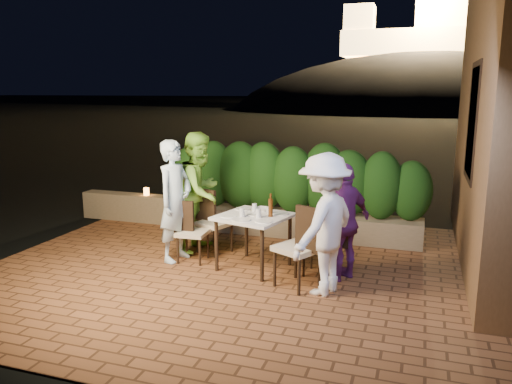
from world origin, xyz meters
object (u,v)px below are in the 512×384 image
at_px(beer_bottle, 271,205).
at_px(chair_right_front, 298,246).
at_px(bowl, 263,209).
at_px(dining_table, 254,242).
at_px(chair_left_front, 193,231).
at_px(chair_right_back, 320,243).
at_px(diner_purple, 344,222).
at_px(parapet_lamp, 146,192).
at_px(diner_blue, 175,201).
at_px(diner_green, 200,192).
at_px(diner_white, 324,224).
at_px(chair_left_back, 214,222).

relative_size(beer_bottle, chair_right_front, 0.30).
bearing_deg(bowl, dining_table, -97.31).
xyz_separation_m(chair_left_front, chair_right_back, (1.82, 0.05, -0.01)).
distance_m(chair_right_front, diner_purple, 0.71).
distance_m(chair_right_back, parapet_lamp, 3.96).
bearing_deg(diner_blue, diner_green, -2.97).
distance_m(dining_table, bowl, 0.49).
relative_size(bowl, diner_white, 0.11).
relative_size(chair_right_back, diner_purple, 0.56).
bearing_deg(diner_green, diner_purple, -97.48).
height_order(diner_green, diner_white, diner_green).
height_order(bowl, chair_right_back, chair_right_back).
bearing_deg(diner_blue, bowl, -65.29).
bearing_deg(diner_blue, chair_right_front, -92.61).
bearing_deg(diner_green, bowl, -97.25).
relative_size(bowl, diner_green, 0.10).
distance_m(diner_purple, parapet_lamp, 4.27).
height_order(chair_left_front, diner_blue, diner_blue).
height_order(dining_table, chair_left_front, chair_left_front).
height_order(beer_bottle, bowl, beer_bottle).
distance_m(diner_white, diner_purple, 0.57).
distance_m(beer_bottle, chair_right_back, 0.82).
distance_m(dining_table, chair_left_front, 0.92).
xyz_separation_m(chair_left_back, chair_right_back, (1.68, -0.41, -0.05)).
relative_size(beer_bottle, chair_right_back, 0.37).
height_order(diner_blue, parapet_lamp, diner_blue).
distance_m(diner_blue, parapet_lamp, 2.33).
distance_m(beer_bottle, diner_purple, 0.99).
bearing_deg(parapet_lamp, diner_purple, -23.81).
bearing_deg(beer_bottle, chair_right_back, 4.32).
distance_m(diner_blue, diner_white, 2.29).
bearing_deg(beer_bottle, bowl, 124.49).
relative_size(beer_bottle, diner_white, 0.18).
distance_m(beer_bottle, diner_white, 0.98).
distance_m(chair_left_front, diner_green, 0.73).
xyz_separation_m(chair_right_front, diner_green, (-1.76, 1.00, 0.38)).
height_order(chair_left_back, diner_green, diner_green).
height_order(chair_left_front, chair_left_back, chair_left_back).
distance_m(chair_right_back, diner_white, 0.74).
bearing_deg(diner_blue, beer_bottle, -79.06).
bearing_deg(dining_table, chair_left_front, -179.75).
distance_m(chair_left_front, diner_white, 2.09).
xyz_separation_m(beer_bottle, diner_white, (0.82, -0.53, -0.06)).
xyz_separation_m(chair_left_front, chair_left_back, (0.14, 0.46, 0.04)).
bearing_deg(chair_right_front, chair_right_back, -82.69).
bearing_deg(dining_table, bowl, 82.69).
height_order(diner_white, parapet_lamp, diner_white).
relative_size(dining_table, chair_left_front, 1.00).
xyz_separation_m(beer_bottle, chair_right_back, (0.66, 0.05, -0.48)).
relative_size(chair_left_back, diner_green, 0.53).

